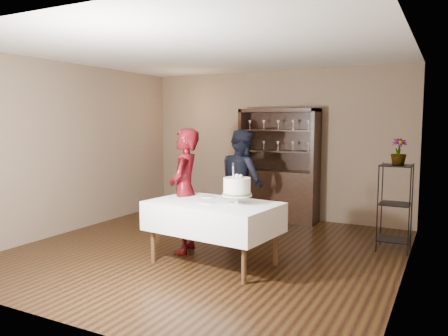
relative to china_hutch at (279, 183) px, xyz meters
The scene contains 14 objects.
floor 2.36m from the china_hutch, 95.08° to the right, with size 5.00×5.00×0.00m, color black.
ceiling 3.04m from the china_hutch, 95.08° to the right, with size 5.00×5.00×0.00m, color silver.
back_wall 0.76m from the china_hutch, 128.88° to the left, with size 5.00×0.02×2.70m, color brown.
wall_left 3.58m from the china_hutch, 140.17° to the right, with size 0.02×5.00×2.70m, color brown.
wall_right 3.29m from the china_hutch, 44.39° to the right, with size 0.02×5.00×2.70m, color brown.
china_hutch is the anchor object (origin of this frame).
plant_etagere 2.33m from the china_hutch, 26.83° to the right, with size 0.42×0.42×1.20m.
cake_table 2.72m from the china_hutch, 86.86° to the right, with size 1.67×1.14×0.78m.
woman 2.49m from the china_hutch, 100.35° to the right, with size 0.61×0.40×1.68m, color #3A050B.
man 1.11m from the china_hutch, 101.87° to the right, with size 0.80×0.63×1.66m, color black.
cake 2.75m from the china_hutch, 80.29° to the right, with size 0.36×0.36×0.50m.
plate_near 2.81m from the china_hutch, 87.72° to the right, with size 0.20×0.20×0.01m, color silver.
plate_far 2.45m from the china_hutch, 91.83° to the right, with size 0.17×0.17×0.01m, color silver.
potted_plant 2.45m from the china_hutch, 26.66° to the right, with size 0.20×0.20×0.36m, color #4A6831.
Camera 1 is at (2.92, -5.11, 1.77)m, focal length 35.00 mm.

